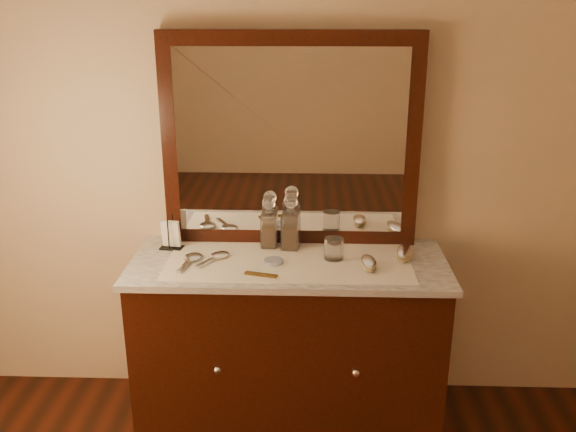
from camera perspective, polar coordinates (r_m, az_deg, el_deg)
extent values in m
plane|color=tan|center=(2.92, 0.28, 8.13)|extent=(4.50, 4.50, 0.00)
cube|color=black|center=(3.01, 0.07, -11.87)|extent=(1.40, 0.55, 0.82)
cube|color=black|center=(3.21, 0.07, -17.52)|extent=(1.46, 0.59, 0.08)
sphere|color=silver|center=(2.77, -6.55, -14.00)|extent=(0.04, 0.04, 0.04)
sphere|color=silver|center=(2.75, 6.31, -14.25)|extent=(0.04, 0.04, 0.04)
cube|color=white|center=(2.81, 0.07, -4.43)|extent=(1.44, 0.59, 0.03)
cube|color=black|center=(2.88, 0.25, 6.97)|extent=(1.20, 0.08, 1.00)
cube|color=white|center=(2.85, 0.23, 6.82)|extent=(1.06, 0.01, 0.86)
cube|color=silver|center=(2.79, 0.06, -4.28)|extent=(1.10, 0.45, 0.00)
cylinder|color=white|center=(2.77, -1.34, -4.21)|extent=(0.09, 0.09, 0.02)
cube|color=brown|center=(2.65, -2.52, -5.45)|extent=(0.15, 0.06, 0.01)
cube|color=black|center=(2.99, -10.73, -2.90)|extent=(0.12, 0.08, 0.01)
cylinder|color=black|center=(2.94, -11.04, -1.73)|extent=(0.01, 0.01, 0.16)
cylinder|color=black|center=(2.99, -10.60, -1.30)|extent=(0.01, 0.01, 0.16)
cube|color=white|center=(2.96, -10.81, -1.61)|extent=(0.09, 0.05, 0.13)
cube|color=#924C15|center=(2.93, -1.76, -1.80)|extent=(0.06, 0.06, 0.11)
cube|color=white|center=(2.93, -1.76, -1.35)|extent=(0.08, 0.08, 0.16)
cylinder|color=white|center=(2.89, -1.78, 0.39)|extent=(0.03, 0.03, 0.03)
sphere|color=white|center=(2.88, -1.79, 1.23)|extent=(0.06, 0.06, 0.06)
cube|color=#924C15|center=(2.91, 0.25, -1.90)|extent=(0.08, 0.08, 0.12)
cube|color=white|center=(2.90, 0.25, -1.42)|extent=(0.09, 0.09, 0.17)
cylinder|color=white|center=(2.86, 0.25, 0.48)|extent=(0.04, 0.04, 0.03)
sphere|color=white|center=(2.85, 0.25, 1.40)|extent=(0.08, 0.08, 0.07)
ellipsoid|color=tan|center=(2.74, 7.48, -4.54)|extent=(0.07, 0.15, 0.02)
ellipsoid|color=silver|center=(2.74, 7.50, -4.18)|extent=(0.07, 0.15, 0.02)
ellipsoid|color=tan|center=(2.87, 10.79, -3.56)|extent=(0.12, 0.19, 0.03)
ellipsoid|color=silver|center=(2.87, 10.82, -3.16)|extent=(0.12, 0.19, 0.03)
ellipsoid|color=silver|center=(2.84, -8.84, -3.78)|extent=(0.10, 0.12, 0.02)
cube|color=silver|center=(2.76, -9.58, -4.60)|extent=(0.05, 0.14, 0.01)
ellipsoid|color=silver|center=(2.85, -6.36, -3.62)|extent=(0.12, 0.13, 0.02)
cube|color=silver|center=(2.79, -7.57, -4.27)|extent=(0.09, 0.12, 0.01)
cylinder|color=white|center=(2.80, 4.28, -3.03)|extent=(0.09, 0.09, 0.10)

